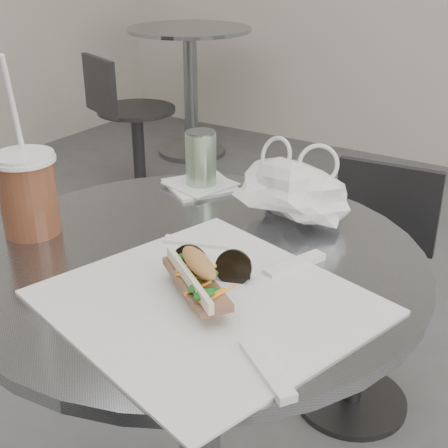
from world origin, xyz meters
The scene contains 11 objects.
cafe_table centered at (0.00, 0.20, 0.47)m, with size 0.76×0.76×0.74m.
bg_table centered at (-1.60, 2.40, 0.47)m, with size 0.70×0.70×0.74m.
chair_far centered at (0.07, 0.87, 0.30)m, with size 0.35×0.37×0.67m.
bg_chair centered at (-1.44, 1.67, 0.32)m, with size 0.40×0.42×0.71m.
sandwich_paper centered at (0.10, 0.09, 0.74)m, with size 0.41×0.39×0.00m, color white.
banh_mi centered at (0.08, 0.09, 0.78)m, with size 0.21×0.18×0.07m.
iced_coffee centered at (-0.29, 0.11, 0.82)m, with size 0.11×0.11×0.31m.
sunglasses centered at (0.07, 0.15, 0.76)m, with size 0.12×0.07×0.06m.
plastic_bag centered at (0.06, 0.42, 0.79)m, with size 0.21×0.16×0.10m, color white, non-canonical shape.
napkin_stack centered at (-0.17, 0.45, 0.74)m, with size 0.18×0.18×0.01m.
drink_can centered at (-0.16, 0.45, 0.80)m, with size 0.06×0.06×0.12m.
Camera 1 is at (0.53, -0.54, 1.22)m, focal length 50.00 mm.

